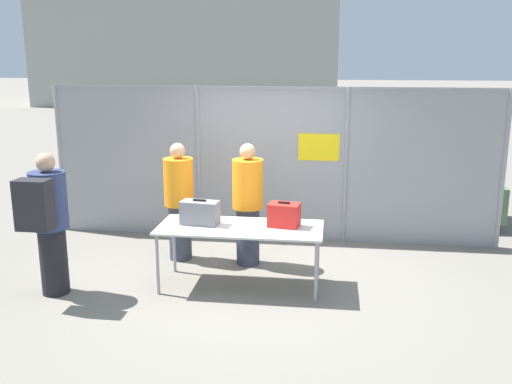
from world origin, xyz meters
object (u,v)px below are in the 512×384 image
suitcase_red (284,215)px  security_worker_near (248,203)px  security_worker_far (179,200)px  utility_trailer (403,197)px  inspection_table (240,231)px  suitcase_grey (200,213)px  traveler_hooded (48,219)px

suitcase_red → security_worker_near: bearing=127.6°
security_worker_far → utility_trailer: (3.26, 2.33, -0.42)m
inspection_table → utility_trailer: size_ratio=0.50×
suitcase_grey → utility_trailer: 4.23m
suitcase_grey → utility_trailer: size_ratio=0.12×
suitcase_red → suitcase_grey: bearing=-177.4°
inspection_table → suitcase_grey: 0.54m
inspection_table → traveler_hooded: size_ratio=1.17×
traveler_hooded → utility_trailer: bearing=41.4°
suitcase_grey → security_worker_far: bearing=120.5°
inspection_table → utility_trailer: (2.28, 3.19, -0.30)m
security_worker_near → utility_trailer: bearing=-114.5°
security_worker_far → suitcase_red: bearing=173.3°
suitcase_red → traveler_hooded: (-2.67, -0.63, 0.02)m
suitcase_grey → traveler_hooded: traveler_hooded is taller
suitcase_red → utility_trailer: size_ratio=0.10×
inspection_table → security_worker_near: size_ratio=1.20×
inspection_table → suitcase_grey: size_ratio=4.15×
security_worker_far → security_worker_near: bearing=-163.5°
security_worker_far → utility_trailer: size_ratio=0.41×
utility_trailer → security_worker_far: bearing=-144.4°
suitcase_red → security_worker_near: size_ratio=0.24×
security_worker_near → suitcase_grey: bearing=77.1°
security_worker_far → utility_trailer: 4.03m
traveler_hooded → suitcase_grey: bearing=20.7°
suitcase_grey → security_worker_far: size_ratio=0.29×
traveler_hooded → security_worker_near: (2.13, 1.34, -0.08)m
inspection_table → security_worker_far: size_ratio=1.22×
traveler_hooded → suitcase_red: bearing=14.5°
inspection_table → suitcase_red: (0.52, 0.08, 0.19)m
security_worker_far → traveler_hooded: bearing=70.8°
inspection_table → utility_trailer: 3.93m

